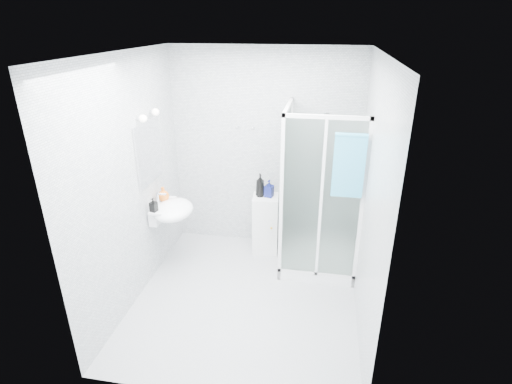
% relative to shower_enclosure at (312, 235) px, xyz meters
% --- Properties ---
extents(room, '(2.40, 2.60, 2.60)m').
position_rel_shower_enclosure_xyz_m(room, '(-0.67, -0.77, 0.85)').
color(room, silver).
rests_on(room, ground).
extents(shower_enclosure, '(0.90, 0.95, 2.00)m').
position_rel_shower_enclosure_xyz_m(shower_enclosure, '(0.00, 0.00, 0.00)').
color(shower_enclosure, white).
rests_on(shower_enclosure, ground).
extents(wall_basin, '(0.46, 0.56, 0.35)m').
position_rel_shower_enclosure_xyz_m(wall_basin, '(-1.66, -0.32, 0.35)').
color(wall_basin, white).
rests_on(wall_basin, ground).
extents(mirror, '(0.02, 0.60, 0.70)m').
position_rel_shower_enclosure_xyz_m(mirror, '(-1.85, -0.32, 1.05)').
color(mirror, white).
rests_on(mirror, room).
extents(vanity_lights, '(0.10, 0.40, 0.08)m').
position_rel_shower_enclosure_xyz_m(vanity_lights, '(-1.80, -0.32, 1.47)').
color(vanity_lights, silver).
rests_on(vanity_lights, room).
extents(wall_hooks, '(0.23, 0.06, 0.03)m').
position_rel_shower_enclosure_xyz_m(wall_hooks, '(-0.92, 0.49, 1.17)').
color(wall_hooks, silver).
rests_on(wall_hooks, room).
extents(storage_cabinet, '(0.35, 0.37, 0.79)m').
position_rel_shower_enclosure_xyz_m(storage_cabinet, '(-0.62, 0.28, -0.05)').
color(storage_cabinet, white).
rests_on(storage_cabinet, ground).
extents(hand_towel, '(0.32, 0.05, 0.68)m').
position_rel_shower_enclosure_xyz_m(hand_towel, '(0.33, -0.40, 1.07)').
color(hand_towel, '#349DC6').
rests_on(hand_towel, shower_enclosure).
extents(shampoo_bottle_a, '(0.15, 0.15, 0.30)m').
position_rel_shower_enclosure_xyz_m(shampoo_bottle_a, '(-0.69, 0.29, 0.49)').
color(shampoo_bottle_a, black).
rests_on(shampoo_bottle_a, storage_cabinet).
extents(shampoo_bottle_b, '(0.12, 0.12, 0.22)m').
position_rel_shower_enclosure_xyz_m(shampoo_bottle_b, '(-0.58, 0.29, 0.45)').
color(shampoo_bottle_b, '#0E1556').
rests_on(shampoo_bottle_b, storage_cabinet).
extents(soap_dispenser_orange, '(0.17, 0.17, 0.18)m').
position_rel_shower_enclosure_xyz_m(soap_dispenser_orange, '(-1.78, -0.21, 0.50)').
color(soap_dispenser_orange, orange).
rests_on(soap_dispenser_orange, wall_basin).
extents(soap_dispenser_black, '(0.09, 0.09, 0.16)m').
position_rel_shower_enclosure_xyz_m(soap_dispenser_black, '(-1.78, -0.51, 0.50)').
color(soap_dispenser_black, black).
rests_on(soap_dispenser_black, wall_basin).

